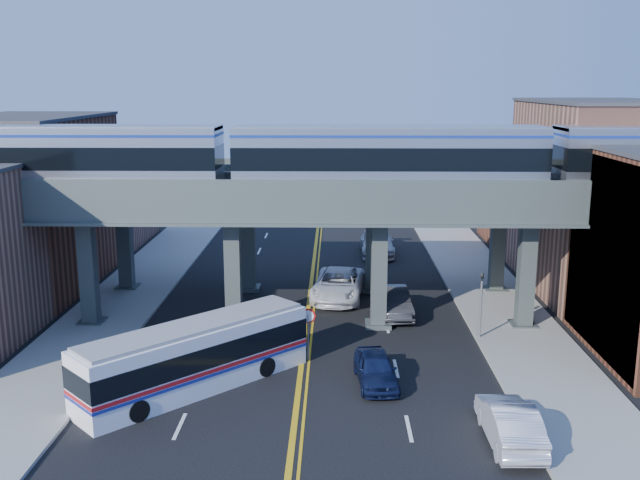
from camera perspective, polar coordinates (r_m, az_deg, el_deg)
The scene contains 19 objects.
ground at distance 32.48m, azimuth -1.69°, elevation -11.54°, with size 120.00×120.00×0.00m, color black.
sidewalk_west at distance 43.75m, azimuth -16.31°, elevation -5.54°, with size 5.00×70.00×0.16m, color gray.
sidewalk_east at distance 42.92m, azimuth 14.60°, elevation -5.78°, with size 5.00×70.00×0.16m, color gray.
building_west_b at distance 50.45m, azimuth -22.28°, elevation 2.72°, with size 8.00×14.00×11.00m, color brown.
building_west_c at distance 62.66m, azimuth -17.52°, elevation 3.40°, with size 8.00×10.00×8.00m, color #9D6551.
building_east_b at distance 49.22m, azimuth 21.34°, elevation 3.16°, with size 8.00×14.00×12.00m, color #9D6551.
building_east_c at distance 61.66m, azimuth 17.16°, elevation 3.76°, with size 8.00×10.00×9.00m, color brown.
mural_panel at distance 37.04m, azimuth 21.70°, elevation -1.65°, with size 0.10×9.50×9.50m, color #29B1B5.
elevated_viaduct_near at distance 38.27m, azimuth -1.16°, elevation 2.30°, with size 52.00×3.60×7.40m.
elevated_viaduct_far at distance 45.18m, azimuth -0.80°, elevation 3.86°, with size 52.00×3.60×7.40m.
transit_train at distance 37.94m, azimuth 5.47°, elevation 6.62°, with size 50.33×3.16×3.69m.
stop_sign at distance 34.61m, azimuth -0.96°, elevation -6.87°, with size 0.76×0.09×2.63m.
traffic_signal at distance 38.05m, azimuth 12.77°, elevation -4.53°, with size 0.15×0.18×4.10m.
transit_bus at distance 32.12m, azimuth -9.92°, elevation -9.21°, with size 9.50×9.43×2.82m.
car_lane_a at distance 32.43m, azimuth 4.48°, elevation -10.23°, with size 1.70×4.22×1.44m, color #0F1739.
car_lane_b at distance 41.63m, azimuth 5.90°, elevation -4.96°, with size 1.70×4.87×1.60m, color #333235.
car_lane_c at distance 44.62m, azimuth 1.46°, elevation -3.58°, with size 2.97×6.43×1.79m, color white.
car_lane_d at distance 56.41m, azimuth 4.58°, elevation -0.20°, with size 2.55×6.27×1.82m, color #BBBAC0.
car_parked_curb at distance 28.37m, azimuth 14.93°, elevation -13.92°, with size 1.69×4.86×1.60m, color silver.
Camera 1 is at (1.56, -29.65, 13.18)m, focal length 40.00 mm.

